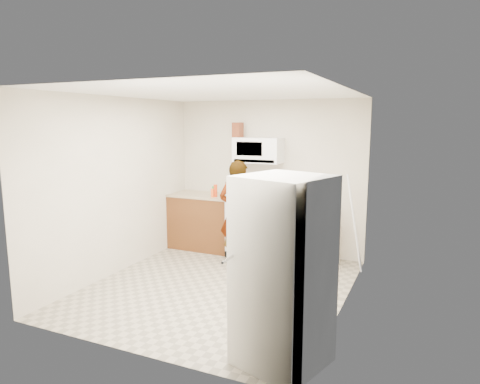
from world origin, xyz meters
The scene contains 20 objects.
floor centered at (0.00, 0.00, 0.00)m, with size 3.60×3.60×0.00m, color gray.
back_wall centered at (0.00, 1.79, 1.25)m, with size 3.20×0.02×2.50m, color beige.
right_wall centered at (1.59, 0.00, 1.25)m, with size 0.02×3.60×2.50m, color beige.
cabinet_left centered at (-1.04, 1.49, 0.45)m, with size 1.12×0.62×0.90m, color brown.
counter_left centered at (-1.04, 1.49, 0.92)m, with size 1.14×0.64×0.04m, color tan.
cabinet_right centered at (0.68, 1.49, 0.45)m, with size 0.80×0.62×0.90m, color brown.
counter_right centered at (0.68, 1.49, 0.92)m, with size 0.82×0.64×0.04m, color tan.
gas_range centered at (-0.10, 1.48, 0.49)m, with size 0.76×0.65×1.13m.
microwave centered at (-0.10, 1.61, 1.70)m, with size 0.76×0.38×0.40m, color white.
person centered at (-0.12, 0.87, 0.80)m, with size 0.58×0.38×1.60m, color tan.
fridge centered at (1.33, -1.36, 0.85)m, with size 0.70×0.70×1.70m, color silver.
kettle centered at (0.64, 1.57, 1.03)m, with size 0.16×0.16×0.19m, color white.
jug centered at (-0.47, 1.62, 2.02)m, with size 0.14×0.14×0.24m, color #612A17.
saucepan centered at (-0.26, 1.57, 1.01)m, with size 0.19×0.19×0.11m, color silver.
tray centered at (0.08, 1.41, 0.96)m, with size 0.25×0.16×0.05m, color white.
bottle_spray centered at (-0.75, 1.35, 1.04)m, with size 0.06×0.06×0.20m, color red.
bottle_hot_sauce centered at (-0.77, 1.29, 1.01)m, with size 0.05×0.05×0.14m, color #F3541B.
bottle_green_cap centered at (-0.79, 1.37, 1.02)m, with size 0.05×0.05×0.17m, color #198A30.
pot_lid centered at (-0.52, 1.40, 0.94)m, with size 0.26×0.26×0.01m, color white.
broom centered at (1.52, 1.22, 0.73)m, with size 0.03×0.03×1.45m, color silver.
Camera 1 is at (2.45, -4.78, 2.14)m, focal length 32.00 mm.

